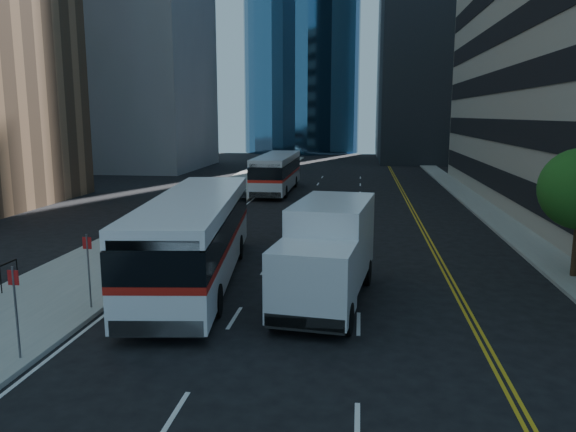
{
  "coord_description": "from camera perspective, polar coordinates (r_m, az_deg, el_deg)",
  "views": [
    {
      "loc": [
        0.43,
        -14.95,
        6.5
      ],
      "look_at": [
        -2.17,
        5.32,
        2.8
      ],
      "focal_mm": 35.0,
      "sensor_mm": 36.0,
      "label": 1
    }
  ],
  "objects": [
    {
      "name": "midrise_west",
      "position": [
        73.57,
        -16.37,
        18.46
      ],
      "size": [
        18.0,
        18.0,
        35.0
      ],
      "primitive_type": "cube",
      "color": "gray",
      "rests_on": "ground"
    },
    {
      "name": "sidewalk_west",
      "position": [
        41.91,
        -7.89,
        1.34
      ],
      "size": [
        5.0,
        90.0,
        0.15
      ],
      "primitive_type": "cube",
      "color": "gray",
      "rests_on": "ground"
    },
    {
      "name": "box_truck",
      "position": [
        19.53,
        4.06,
        -3.62
      ],
      "size": [
        3.33,
        7.47,
        3.46
      ],
      "rotation": [
        0.0,
        0.0,
        -0.12
      ],
      "color": "silver",
      "rests_on": "ground"
    },
    {
      "name": "bus_front",
      "position": [
        22.2,
        -9.37,
        -1.93
      ],
      "size": [
        4.41,
        13.48,
        3.41
      ],
      "rotation": [
        0.0,
        0.0,
        0.12
      ],
      "color": "white",
      "rests_on": "ground"
    },
    {
      "name": "ground",
      "position": [
        16.31,
        5.34,
        -13.28
      ],
      "size": [
        160.0,
        160.0,
        0.0
      ],
      "primitive_type": "plane",
      "color": "black",
      "rests_on": "ground"
    },
    {
      "name": "bus_rear",
      "position": [
        47.92,
        -1.16,
        4.52
      ],
      "size": [
        2.7,
        12.17,
        3.14
      ],
      "rotation": [
        0.0,
        0.0,
        0.0
      ],
      "color": "silver",
      "rests_on": "ground"
    },
    {
      "name": "sidewalk_east",
      "position": [
        41.36,
        19.18,
        0.75
      ],
      "size": [
        2.0,
        90.0,
        0.15
      ],
      "primitive_type": "cube",
      "color": "gray",
      "rests_on": "ground"
    }
  ]
}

